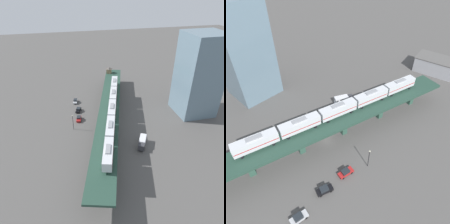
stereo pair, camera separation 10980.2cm
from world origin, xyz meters
The scene contains 10 objects.
ground_plane centered at (0.00, 0.00, 0.00)m, with size 400.00×400.00×0.00m, color #514F4C.
elevated_viaduct centered at (-0.05, -0.16, 6.24)m, with size 33.22×90.79×7.25m.
subway_train centered at (0.07, 5.39, 9.79)m, with size 19.75×60.79×4.45m.
signal_hut centered at (-8.83, -39.87, 9.05)m, with size 3.98×3.98×3.40m.
street_car_red centered at (12.70, -5.10, 0.94)m, with size 2.67×4.68×1.89m.
street_car_black centered at (12.13, -12.72, 0.94)m, with size 3.23×4.75×1.89m.
street_car_silver centered at (12.72, -21.75, 0.94)m, with size 2.60×4.66×1.89m.
delivery_truck centered at (-8.61, 17.82, 1.76)m, with size 5.34×7.42×3.20m.
street_lamp centered at (15.53, 1.27, 4.11)m, with size 0.44×0.44×6.94m.
office_tower centered at (-40.17, -1.04, 18.00)m, with size 16.00×16.00×36.00m.
Camera 1 is at (16.99, 77.14, 53.72)m, focal length 35.00 mm.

